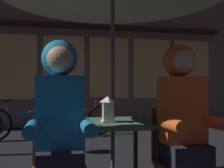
{
  "coord_description": "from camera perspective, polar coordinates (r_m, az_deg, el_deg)",
  "views": [
    {
      "loc": [
        -0.52,
        -2.43,
        1.04
      ],
      "look_at": [
        0.0,
        0.03,
        1.08
      ],
      "focal_mm": 44.06,
      "sensor_mm": 36.0,
      "label": 1
    }
  ],
  "objects": [
    {
      "name": "shopfront_building",
      "position": [
        8.09,
        -10.02,
        13.85
      ],
      "size": [
        10.0,
        0.93,
        6.2
      ],
      "color": "#6B5B4C",
      "rests_on": "ground_plane"
    },
    {
      "name": "chair_right",
      "position": [
        2.36,
        13.98,
        -14.32
      ],
      "size": [
        0.4,
        0.4,
        0.87
      ],
      "color": "#513823",
      "rests_on": "ground_plane"
    },
    {
      "name": "person_right_hooded",
      "position": [
        2.25,
        14.59,
        -5.76
      ],
      "size": [
        0.45,
        0.56,
        1.4
      ],
      "color": "black",
      "rests_on": "ground_plane"
    },
    {
      "name": "bicycle_second",
      "position": [
        5.79,
        -18.15,
        -7.66
      ],
      "size": [
        1.68,
        0.2,
        0.84
      ],
      "color": "black",
      "rests_on": "ground_plane"
    },
    {
      "name": "bicycle_third",
      "position": [
        5.97,
        -6.83,
        -7.48
      ],
      "size": [
        1.64,
        0.46,
        0.84
      ],
      "color": "black",
      "rests_on": "ground_plane"
    },
    {
      "name": "cafe_table",
      "position": [
        2.52,
        0.14,
        -10.02
      ],
      "size": [
        0.72,
        0.72,
        0.74
      ],
      "color": "#42664C",
      "rests_on": "ground_plane"
    },
    {
      "name": "person_left_hooded",
      "position": [
        2.02,
        -10.78,
        -6.36
      ],
      "size": [
        0.45,
        0.56,
        1.4
      ],
      "color": "black",
      "rests_on": "ground_plane"
    },
    {
      "name": "chair_left",
      "position": [
        2.14,
        -10.84,
        -15.79
      ],
      "size": [
        0.4,
        0.4,
        0.87
      ],
      "color": "#513823",
      "rests_on": "ground_plane"
    },
    {
      "name": "lantern",
      "position": [
        2.43,
        -0.86,
        -5.08
      ],
      "size": [
        0.11,
        0.11,
        0.23
      ],
      "color": "white",
      "rests_on": "cafe_table"
    }
  ]
}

